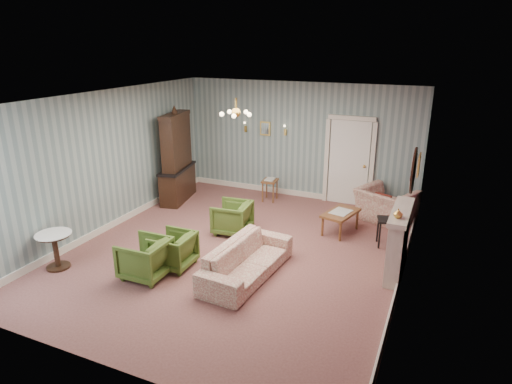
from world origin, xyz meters
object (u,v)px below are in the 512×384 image
at_px(olive_chair_a, 145,257).
at_px(wingback_chair, 386,200).
at_px(pedestal_table, 56,251).
at_px(dresser, 176,155).
at_px(coffee_table, 340,222).
at_px(side_table_black, 387,232).
at_px(olive_chair_c, 232,216).
at_px(fireplace, 398,241).
at_px(sofa_chintz, 247,254).
at_px(olive_chair_b, 173,248).

bearing_deg(olive_chair_a, wingback_chair, 140.18).
xyz_separation_m(wingback_chair, pedestal_table, (-4.98, -4.57, -0.16)).
height_order(dresser, pedestal_table, dresser).
bearing_deg(coffee_table, side_table_black, -15.22).
xyz_separation_m(olive_chair_c, dresser, (-2.16, 1.27, 0.79)).
bearing_deg(dresser, pedestal_table, -101.50).
relative_size(dresser, side_table_black, 4.11).
height_order(fireplace, pedestal_table, fireplace).
distance_m(sofa_chintz, dresser, 4.30).
height_order(sofa_chintz, pedestal_table, sofa_chintz).
distance_m(olive_chair_a, wingback_chair, 5.36).
distance_m(olive_chair_b, pedestal_table, 2.05).
height_order(sofa_chintz, fireplace, fireplace).
distance_m(wingback_chair, fireplace, 2.35).
relative_size(olive_chair_a, sofa_chintz, 0.37).
xyz_separation_m(wingback_chair, coffee_table, (-0.76, -1.03, -0.27)).
distance_m(olive_chair_c, dresser, 2.63).
relative_size(olive_chair_b, fireplace, 0.50).
xyz_separation_m(olive_chair_b, olive_chair_c, (0.30, 1.73, 0.02)).
relative_size(olive_chair_c, sofa_chintz, 0.36).
xyz_separation_m(dresser, pedestal_table, (0.01, -3.88, -0.83)).
xyz_separation_m(olive_chair_b, side_table_black, (3.34, 2.39, -0.07)).
distance_m(olive_chair_c, fireplace, 3.37).
xyz_separation_m(dresser, side_table_black, (5.20, -0.61, -0.88)).
height_order(dresser, fireplace, dresser).
bearing_deg(side_table_black, fireplace, -72.74).
height_order(sofa_chintz, wingback_chair, wingback_chair).
xyz_separation_m(fireplace, pedestal_table, (-5.50, -2.28, -0.25)).
height_order(olive_chair_c, wingback_chair, wingback_chair).
bearing_deg(fireplace, sofa_chintz, -153.13).
bearing_deg(coffee_table, sofa_chintz, -112.91).
height_order(olive_chair_a, olive_chair_c, olive_chair_a).
height_order(olive_chair_b, wingback_chair, wingback_chair).
height_order(fireplace, coffee_table, fireplace).
distance_m(sofa_chintz, coffee_table, 2.64).
bearing_deg(pedestal_table, side_table_black, 32.20).
distance_m(wingback_chair, dresser, 5.08).
xyz_separation_m(olive_chair_c, pedestal_table, (-2.15, -2.61, -0.04)).
height_order(coffee_table, side_table_black, side_table_black).
bearing_deg(sofa_chintz, olive_chair_b, 104.10).
height_order(sofa_chintz, coffee_table, sofa_chintz).
height_order(olive_chair_c, fireplace, fireplace).
bearing_deg(dresser, olive_chair_b, -69.81).
xyz_separation_m(sofa_chintz, wingback_chair, (1.79, 3.46, 0.10)).
relative_size(sofa_chintz, fireplace, 1.46).
relative_size(dresser, coffee_table, 2.56).
xyz_separation_m(olive_chair_c, side_table_black, (3.04, 0.66, -0.09)).
distance_m(side_table_black, pedestal_table, 6.13).
bearing_deg(sofa_chintz, coffee_table, -18.57).
distance_m(olive_chair_b, coffee_table, 3.56).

